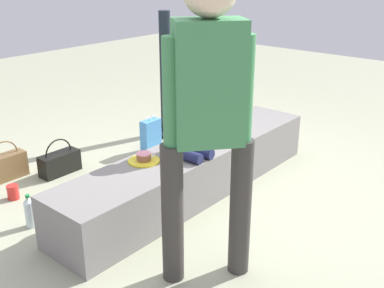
{
  "coord_description": "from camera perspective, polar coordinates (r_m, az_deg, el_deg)",
  "views": [
    {
      "loc": [
        -2.45,
        -2.07,
        1.67
      ],
      "look_at": [
        -0.43,
        -0.35,
        0.62
      ],
      "focal_mm": 43.68,
      "sensor_mm": 36.0,
      "label": 1
    }
  ],
  "objects": [
    {
      "name": "ground_plane",
      "position": [
        3.61,
        0.13,
        -5.91
      ],
      "size": [
        12.0,
        12.0,
        0.0
      ],
      "primitive_type": "plane",
      "color": "#A4A78A"
    },
    {
      "name": "concrete_ledge",
      "position": [
        3.53,
        0.13,
        -3.26
      ],
      "size": [
        2.41,
        0.48,
        0.37
      ],
      "primitive_type": "cube",
      "color": "gray",
      "rests_on": "ground_plane"
    },
    {
      "name": "child_seated",
      "position": [
        3.27,
        -1.17,
        2.17
      ],
      "size": [
        0.28,
        0.32,
        0.48
      ],
      "color": "#1C214A",
      "rests_on": "concrete_ledge"
    },
    {
      "name": "adult_standing",
      "position": [
        2.31,
        2.01,
        4.92
      ],
      "size": [
        0.41,
        0.37,
        1.67
      ],
      "color": "#373331",
      "rests_on": "ground_plane"
    },
    {
      "name": "cake_plate",
      "position": [
        3.24,
        -5.9,
        -1.81
      ],
      "size": [
        0.22,
        0.22,
        0.07
      ],
      "color": "yellow",
      "rests_on": "concrete_ledge"
    },
    {
      "name": "gift_bag",
      "position": [
        4.33,
        -5.05,
        1.04
      ],
      "size": [
        0.19,
        0.09,
        0.34
      ],
      "color": "#4C99E0",
      "rests_on": "ground_plane"
    },
    {
      "name": "railing_post",
      "position": [
        4.7,
        -3.22,
        6.76
      ],
      "size": [
        0.36,
        0.36,
        1.22
      ],
      "color": "black",
      "rests_on": "ground_plane"
    },
    {
      "name": "water_bottle_near_gift",
      "position": [
        3.31,
        -19.21,
        -7.86
      ],
      "size": [
        0.07,
        0.07,
        0.24
      ],
      "color": "silver",
      "rests_on": "ground_plane"
    },
    {
      "name": "water_bottle_far_side",
      "position": [
        4.27,
        1.28,
        -0.01
      ],
      "size": [
        0.07,
        0.07,
        0.21
      ],
      "color": "silver",
      "rests_on": "ground_plane"
    },
    {
      "name": "party_cup_red",
      "position": [
        3.74,
        -21.02,
        -5.5
      ],
      "size": [
        0.09,
        0.09,
        0.11
      ],
      "primitive_type": "cylinder",
      "color": "red",
      "rests_on": "ground_plane"
    },
    {
      "name": "handbag_black_leather",
      "position": [
        4.04,
        -15.85,
        -2.19
      ],
      "size": [
        0.34,
        0.14,
        0.31
      ],
      "color": "black",
      "rests_on": "ground_plane"
    },
    {
      "name": "handbag_brown_canvas",
      "position": [
        4.07,
        -21.76,
        -2.52
      ],
      "size": [
        0.32,
        0.12,
        0.33
      ],
      "color": "brown",
      "rests_on": "ground_plane"
    }
  ]
}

